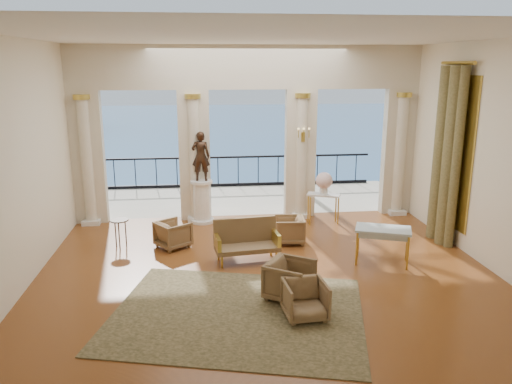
{
  "coord_description": "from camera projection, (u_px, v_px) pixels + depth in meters",
  "views": [
    {
      "loc": [
        -1.22,
        -9.08,
        4.02
      ],
      "look_at": [
        -0.15,
        0.6,
        1.52
      ],
      "focal_mm": 35.0,
      "sensor_mm": 36.0,
      "label": 1
    }
  ],
  "objects": [
    {
      "name": "armchair_c",
      "position": [
        289.0,
        229.0,
        11.51
      ],
      "size": [
        0.67,
        0.71,
        0.68
      ],
      "primitive_type": "imported",
      "rotation": [
        0.0,
        0.0,
        -1.65
      ],
      "color": "#42371F",
      "rests_on": "ground"
    },
    {
      "name": "arcade",
      "position": [
        248.0,
        122.0,
        12.91
      ],
      "size": [
        9.0,
        0.56,
        4.5
      ],
      "color": "beige",
      "rests_on": "ground"
    },
    {
      "name": "pedestal",
      "position": [
        202.0,
        202.0,
        12.97
      ],
      "size": [
        0.61,
        0.61,
        1.12
      ],
      "color": "silver",
      "rests_on": "ground"
    },
    {
      "name": "armchair_d",
      "position": [
        173.0,
        233.0,
        11.22
      ],
      "size": [
        0.88,
        0.89,
        0.68
      ],
      "primitive_type": "imported",
      "rotation": [
        0.0,
        0.0,
        2.2
      ],
      "color": "#42371F",
      "rests_on": "ground"
    },
    {
      "name": "game_table",
      "position": [
        383.0,
        232.0,
        10.25
      ],
      "size": [
        1.25,
        0.96,
        0.76
      ],
      "rotation": [
        0.0,
        0.0,
        -0.36
      ],
      "color": "#A6C3CD",
      "rests_on": "ground"
    },
    {
      "name": "terrace",
      "position": [
        242.0,
        200.0,
        15.47
      ],
      "size": [
        10.0,
        3.6,
        0.1
      ],
      "primitive_type": "cube",
      "color": "#B0A995",
      "rests_on": "ground"
    },
    {
      "name": "console_table",
      "position": [
        323.0,
        199.0,
        12.85
      ],
      "size": [
        0.89,
        0.63,
        0.79
      ],
      "rotation": [
        0.0,
        0.0,
        -0.41
      ],
      "color": "silver",
      "rests_on": "ground"
    },
    {
      "name": "sea",
      "position": [
        210.0,
        139.0,
        69.13
      ],
      "size": [
        160.0,
        160.0,
        0.0
      ],
      "primitive_type": "plane",
      "color": "#1E4B92",
      "rests_on": "ground"
    },
    {
      "name": "headland",
      "position": [
        8.0,
        113.0,
        74.81
      ],
      "size": [
        22.0,
        18.0,
        6.0
      ],
      "primitive_type": "cube",
      "color": "black",
      "rests_on": "sea"
    },
    {
      "name": "wall_sconce",
      "position": [
        303.0,
        136.0,
        12.84
      ],
      "size": [
        0.3,
        0.11,
        0.33
      ],
      "color": "gold",
      "rests_on": "arcade"
    },
    {
      "name": "urn",
      "position": [
        324.0,
        182.0,
        12.73
      ],
      "size": [
        0.43,
        0.43,
        0.57
      ],
      "color": "white",
      "rests_on": "console_table"
    },
    {
      "name": "armchair_a",
      "position": [
        290.0,
        278.0,
        8.73
      ],
      "size": [
        1.0,
        1.01,
        0.77
      ],
      "primitive_type": "imported",
      "rotation": [
        0.0,
        0.0,
        0.99
      ],
      "color": "#42371F",
      "rests_on": "ground"
    },
    {
      "name": "balustrade",
      "position": [
        238.0,
        174.0,
        16.89
      ],
      "size": [
        9.0,
        0.06,
        1.03
      ],
      "color": "black",
      "rests_on": "terrace"
    },
    {
      "name": "side_table",
      "position": [
        119.0,
        224.0,
        11.13
      ],
      "size": [
        0.41,
        0.41,
        0.66
      ],
      "color": "black",
      "rests_on": "ground"
    },
    {
      "name": "window_frame",
      "position": [
        454.0,
        152.0,
        11.27
      ],
      "size": [
        0.04,
        1.6,
        3.4
      ],
      "primitive_type": "cube",
      "color": "gold",
      "rests_on": "room_walls"
    },
    {
      "name": "armchair_b",
      "position": [
        305.0,
        298.0,
        8.08
      ],
      "size": [
        0.71,
        0.67,
        0.69
      ],
      "primitive_type": "imported",
      "rotation": [
        0.0,
        0.0,
        0.08
      ],
      "color": "#42371F",
      "rests_on": "ground"
    },
    {
      "name": "statue",
      "position": [
        201.0,
        156.0,
        12.67
      ],
      "size": [
        0.5,
        0.36,
        1.27
      ],
      "primitive_type": "imported",
      "rotation": [
        0.0,
        0.0,
        3.01
      ],
      "color": "black",
      "rests_on": "pedestal"
    },
    {
      "name": "room_walls",
      "position": [
        277.0,
        137.0,
        8.08
      ],
      "size": [
        9.0,
        9.0,
        9.0
      ],
      "color": "white",
      "rests_on": "ground"
    },
    {
      "name": "floor",
      "position": [
        267.0,
        274.0,
        9.87
      ],
      "size": [
        9.0,
        9.0,
        0.0
      ],
      "primitive_type": "plane",
      "color": "#462510",
      "rests_on": "ground"
    },
    {
      "name": "rug",
      "position": [
        238.0,
        313.0,
        8.28
      ],
      "size": [
        4.76,
        4.1,
        0.02
      ],
      "primitive_type": "cube",
      "rotation": [
        0.0,
        0.0,
        -0.25
      ],
      "color": "#2B3019",
      "rests_on": "ground"
    },
    {
      "name": "curtain",
      "position": [
        446.0,
        156.0,
        11.27
      ],
      "size": [
        0.33,
        1.4,
        4.09
      ],
      "color": "brown",
      "rests_on": "ground"
    },
    {
      "name": "palm_tree",
      "position": [
        304.0,
        62.0,
        15.42
      ],
      "size": [
        2.0,
        2.0,
        4.5
      ],
      "color": "#4C3823",
      "rests_on": "terrace"
    },
    {
      "name": "settee",
      "position": [
        246.0,
        240.0,
        10.47
      ],
      "size": [
        1.4,
        0.73,
        0.89
      ],
      "rotation": [
        0.0,
        0.0,
        0.12
      ],
      "color": "#42371F",
      "rests_on": "ground"
    }
  ]
}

